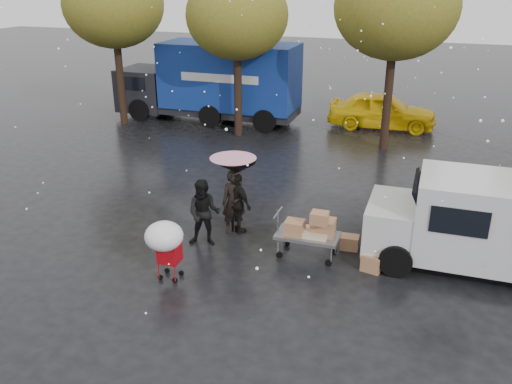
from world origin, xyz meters
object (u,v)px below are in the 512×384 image
(yellow_taxi, at_px, (382,110))
(person_pink, at_px, (234,202))
(person_black, at_px, (237,203))
(shopping_cart, at_px, (165,239))
(white_van, at_px, (485,223))
(vendor_cart, at_px, (311,230))
(blue_truck, at_px, (213,82))

(yellow_taxi, bearing_deg, person_pink, 165.20)
(person_black, relative_size, shopping_cart, 1.13)
(person_pink, bearing_deg, shopping_cart, -127.66)
(person_pink, relative_size, shopping_cart, 1.18)
(person_pink, distance_m, white_van, 6.06)
(person_black, height_order, vendor_cart, person_black)
(vendor_cart, bearing_deg, white_van, 10.75)
(white_van, height_order, yellow_taxi, white_van)
(white_van, bearing_deg, person_pink, -179.12)
(person_pink, xyz_separation_m, white_van, (6.06, 0.09, 0.30))
(person_black, xyz_separation_m, vendor_cart, (2.13, -0.67, -0.10))
(person_black, xyz_separation_m, blue_truck, (-5.07, 10.39, 0.93))
(vendor_cart, bearing_deg, person_black, 162.42)
(vendor_cart, distance_m, blue_truck, 13.24)
(person_pink, bearing_deg, person_black, -2.92)
(blue_truck, bearing_deg, shopping_cart, -71.38)
(person_pink, xyz_separation_m, yellow_taxi, (2.47, 11.59, -0.08))
(white_van, distance_m, blue_truck, 15.13)
(vendor_cart, bearing_deg, blue_truck, 123.05)
(shopping_cart, bearing_deg, person_pink, 78.97)
(person_black, xyz_separation_m, white_van, (5.97, 0.06, 0.33))
(person_black, relative_size, blue_truck, 0.20)
(person_black, xyz_separation_m, shopping_cart, (-0.62, -2.80, 0.23))
(white_van, relative_size, yellow_taxi, 1.07)
(person_pink, bearing_deg, yellow_taxi, 51.36)
(white_van, xyz_separation_m, yellow_taxi, (-3.59, 11.50, -0.38))
(white_van, height_order, blue_truck, blue_truck)
(person_pink, height_order, blue_truck, blue_truck)
(person_pink, bearing_deg, vendor_cart, -42.67)
(shopping_cart, xyz_separation_m, yellow_taxi, (3.01, 14.36, -0.28))
(vendor_cart, height_order, blue_truck, blue_truck)
(person_black, distance_m, shopping_cart, 2.88)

